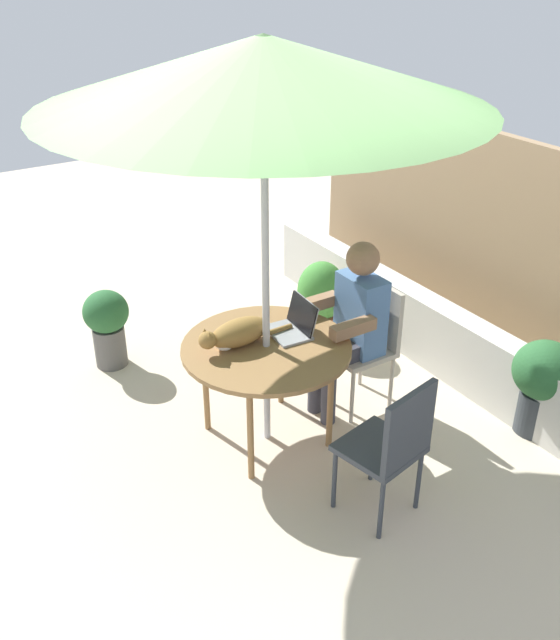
% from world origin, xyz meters
% --- Properties ---
extents(ground_plane, '(14.00, 14.00, 0.00)m').
position_xyz_m(ground_plane, '(0.00, 0.00, 0.00)').
color(ground_plane, beige).
extents(fence_back, '(4.60, 0.08, 1.67)m').
position_xyz_m(fence_back, '(0.00, 2.19, 0.83)').
color(fence_back, '#937756').
rests_on(fence_back, ground).
extents(planter_wall_low, '(4.14, 0.20, 0.53)m').
position_xyz_m(planter_wall_low, '(0.00, 1.55, 0.26)').
color(planter_wall_low, beige).
rests_on(planter_wall_low, ground).
extents(patio_table, '(1.06, 1.06, 0.71)m').
position_xyz_m(patio_table, '(0.00, 0.00, 0.65)').
color(patio_table, olive).
rests_on(patio_table, ground).
extents(patio_umbrella, '(2.42, 2.42, 2.51)m').
position_xyz_m(patio_umbrella, '(0.00, 0.00, 2.33)').
color(patio_umbrella, '#B7B7BC').
rests_on(patio_umbrella, ground).
extents(chair_occupied, '(0.40, 0.40, 0.89)m').
position_xyz_m(chair_occupied, '(0.00, 0.82, 0.52)').
color(chair_occupied, '#B2A899').
rests_on(chair_occupied, ground).
extents(chair_empty, '(0.47, 0.47, 0.89)m').
position_xyz_m(chair_empty, '(0.98, 0.21, 0.52)').
color(chair_empty, '#33383F').
rests_on(chair_empty, ground).
extents(person_seated, '(0.48, 0.48, 1.23)m').
position_xyz_m(person_seated, '(0.00, 0.66, 0.69)').
color(person_seated, '#4C72A5').
rests_on(person_seated, ground).
extents(laptop, '(0.32, 0.27, 0.21)m').
position_xyz_m(laptop, '(-0.05, 0.24, 0.77)').
color(laptop, gray).
rests_on(laptop, patio_table).
extents(cat, '(0.21, 0.65, 0.17)m').
position_xyz_m(cat, '(-0.10, -0.16, 0.79)').
color(cat, olive).
rests_on(cat, patio_table).
extents(potted_plant_near_fence, '(0.34, 0.34, 0.62)m').
position_xyz_m(potted_plant_near_fence, '(-1.42, -0.55, 0.36)').
color(potted_plant_near_fence, '#595654').
rests_on(potted_plant_near_fence, ground).
extents(potted_plant_by_chair, '(0.39, 0.39, 0.69)m').
position_xyz_m(potted_plant_by_chair, '(-0.86, 1.03, 0.38)').
color(potted_plant_by_chair, '#9E5138').
rests_on(potted_plant_by_chair, ground).
extents(potted_plant_corner, '(0.42, 0.42, 0.67)m').
position_xyz_m(potted_plant_corner, '(0.89, 1.56, 0.39)').
color(potted_plant_corner, '#33383D').
rests_on(potted_plant_corner, ground).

